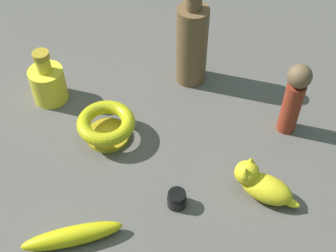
{
  "coord_description": "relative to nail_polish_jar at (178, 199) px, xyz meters",
  "views": [
    {
      "loc": [
        -0.66,
        0.07,
        0.78
      ],
      "look_at": [
        0.0,
        0.0,
        0.04
      ],
      "focal_mm": 49.09,
      "sensor_mm": 36.0,
      "label": 1
    }
  ],
  "objects": [
    {
      "name": "ground",
      "position": [
        0.17,
        0.0,
        -0.02
      ],
      "size": [
        2.0,
        2.0,
        0.0
      ],
      "primitive_type": "plane",
      "color": "#5B5651"
    },
    {
      "name": "nail_polish_jar",
      "position": [
        0.0,
        0.0,
        0.0
      ],
      "size": [
        0.04,
        0.04,
        0.04
      ],
      "color": "black",
      "rests_on": "ground"
    },
    {
      "name": "cat_figurine",
      "position": [
        0.01,
        -0.17,
        0.02
      ],
      "size": [
        0.11,
        0.13,
        0.08
      ],
      "color": "yellow",
      "rests_on": "ground"
    },
    {
      "name": "banana",
      "position": [
        -0.06,
        0.2,
        0.0
      ],
      "size": [
        0.06,
        0.19,
        0.04
      ],
      "primitive_type": "ellipsoid",
      "rotation": [
        0.0,
        0.0,
        4.86
      ],
      "color": "yellow",
      "rests_on": "ground"
    },
    {
      "name": "bowl",
      "position": [
        0.19,
        0.14,
        0.02
      ],
      "size": [
        0.13,
        0.13,
        0.06
      ],
      "color": "gold",
      "rests_on": "ground"
    },
    {
      "name": "bottle_tall",
      "position": [
        0.37,
        -0.08,
        0.09
      ],
      "size": [
        0.07,
        0.07,
        0.25
      ],
      "color": "brown",
      "rests_on": "ground"
    },
    {
      "name": "bottle_short",
      "position": [
        0.33,
        0.27,
        0.03
      ],
      "size": [
        0.08,
        0.08,
        0.14
      ],
      "color": "yellow",
      "rests_on": "ground"
    },
    {
      "name": "person_figure_adult",
      "position": [
        0.18,
        -0.27,
        0.08
      ],
      "size": [
        0.06,
        0.06,
        0.18
      ],
      "color": "maroon",
      "rests_on": "ground"
    }
  ]
}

